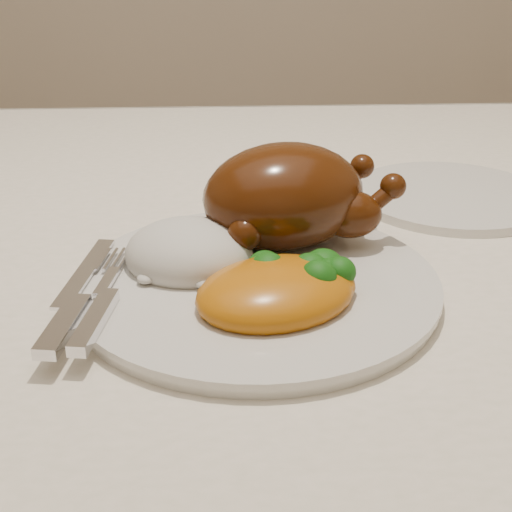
{
  "coord_description": "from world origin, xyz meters",
  "views": [
    {
      "loc": [
        0.08,
        -0.67,
        1.05
      ],
      "look_at": [
        0.11,
        -0.14,
        0.8
      ],
      "focal_mm": 50.0,
      "sensor_mm": 36.0,
      "label": 1
    }
  ],
  "objects_px": {
    "dinner_plate": "(256,285)",
    "side_plate": "(451,196)",
    "dining_table": "(149,315)",
    "roast_chicken": "(289,196)"
  },
  "relations": [
    {
      "from": "side_plate",
      "to": "dining_table",
      "type": "bearing_deg",
      "value": -169.52
    },
    {
      "from": "dinner_plate",
      "to": "side_plate",
      "type": "height_order",
      "value": "dinner_plate"
    },
    {
      "from": "dining_table",
      "to": "side_plate",
      "type": "bearing_deg",
      "value": 10.48
    },
    {
      "from": "dining_table",
      "to": "dinner_plate",
      "type": "distance_m",
      "value": 0.21
    },
    {
      "from": "side_plate",
      "to": "roast_chicken",
      "type": "xyz_separation_m",
      "value": [
        -0.19,
        -0.13,
        0.05
      ]
    },
    {
      "from": "dinner_plate",
      "to": "roast_chicken",
      "type": "distance_m",
      "value": 0.09
    },
    {
      "from": "side_plate",
      "to": "dinner_plate",
      "type": "bearing_deg",
      "value": -137.81
    },
    {
      "from": "roast_chicken",
      "to": "dining_table",
      "type": "bearing_deg",
      "value": 136.41
    },
    {
      "from": "dining_table",
      "to": "roast_chicken",
      "type": "distance_m",
      "value": 0.22
    },
    {
      "from": "dinner_plate",
      "to": "side_plate",
      "type": "bearing_deg",
      "value": 42.19
    }
  ]
}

